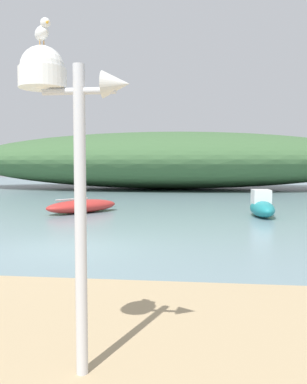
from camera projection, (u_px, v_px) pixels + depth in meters
name	position (u px, v px, depth m)	size (l,w,h in m)	color
ground_plane	(65.00, 249.00, 11.40)	(120.00, 120.00, 0.00)	gray
distant_hill	(166.00, 160.00, 40.13)	(40.35, 15.77, 5.45)	#3D6038
mast_structure	(59.00, 109.00, 4.07)	(1.11, 0.47, 3.32)	silver
seagull_on_radar	(42.00, 31.00, 4.02)	(0.27, 0.30, 0.24)	orange
sailboat_by_sandbar	(82.00, 206.00, 19.91)	(3.51, 3.82, 4.90)	#B72D28
motorboat_near_shore	(262.00, 206.00, 18.38)	(1.13, 2.76, 1.21)	teal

